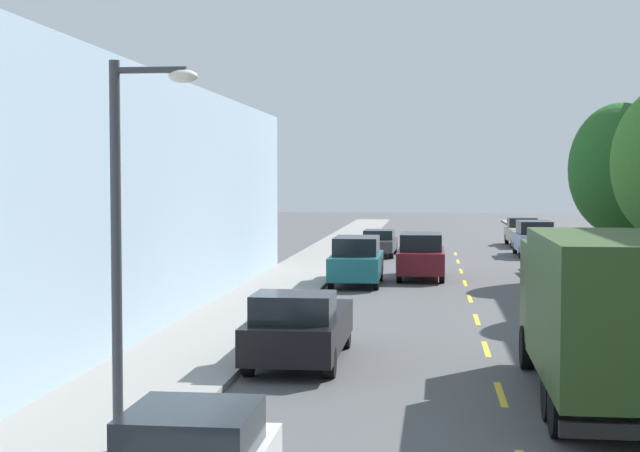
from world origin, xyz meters
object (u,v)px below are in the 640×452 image
(parked_suv_teal, at_px, (356,260))
(parked_pickup_champagne, at_px, (524,233))
(delivery_box_truck, at_px, (601,306))
(parked_wagon_orange, at_px, (559,255))
(parked_sedan_charcoal, at_px, (379,242))
(moving_burgundy_sedan, at_px, (421,255))
(parked_pickup_black, at_px, (300,327))
(parked_suv_sky, at_px, (534,238))
(street_tree_farthest, at_px, (620,169))
(street_lamp, at_px, (127,223))

(parked_suv_teal, distance_m, parked_pickup_champagne, 24.65)
(delivery_box_truck, distance_m, parked_wagon_orange, 25.26)
(parked_sedan_charcoal, distance_m, parked_suv_teal, 14.19)
(parked_pickup_champagne, xyz_separation_m, moving_burgundy_sedan, (-6.23, -20.33, 0.16))
(parked_sedan_charcoal, relative_size, parked_wagon_orange, 0.96)
(parked_pickup_black, distance_m, moving_burgundy_sedan, 18.96)
(parked_suv_sky, height_order, parked_pickup_black, parked_suv_sky)
(parked_wagon_orange, bearing_deg, delivery_box_truck, -95.71)
(moving_burgundy_sedan, bearing_deg, street_tree_farthest, 1.30)
(parked_suv_sky, relative_size, parked_wagon_orange, 1.02)
(parked_pickup_champagne, bearing_deg, delivery_box_truck, -93.55)
(street_lamp, relative_size, parked_suv_teal, 1.22)
(delivery_box_truck, relative_size, parked_wagon_orange, 1.66)
(parked_suv_sky, height_order, parked_pickup_champagne, parked_suv_sky)
(parked_pickup_champagne, bearing_deg, street_tree_farthest, -84.41)
(delivery_box_truck, relative_size, parked_sedan_charcoal, 1.72)
(parked_suv_teal, relative_size, parked_suv_sky, 1.00)
(parked_sedan_charcoal, xyz_separation_m, parked_suv_sky, (8.44, 0.97, 0.24))
(parked_suv_sky, bearing_deg, parked_wagon_orange, -89.52)
(parked_pickup_champagne, height_order, moving_burgundy_sedan, moving_burgundy_sedan)
(delivery_box_truck, relative_size, parked_pickup_champagne, 1.46)
(street_tree_farthest, bearing_deg, parked_pickup_champagne, 95.59)
(parked_pickup_black, relative_size, parked_wagon_orange, 1.12)
(street_lamp, height_order, parked_pickup_champagne, street_lamp)
(street_lamp, xyz_separation_m, delivery_box_truck, (7.73, 4.52, -1.74))
(street_tree_farthest, xyz_separation_m, delivery_box_truck, (-4.60, -22.29, -2.77))
(parked_pickup_black, xyz_separation_m, parked_wagon_orange, (8.71, 21.79, -0.02))
(parked_sedan_charcoal, xyz_separation_m, parked_suv_teal, (-0.13, -14.19, 0.24))
(street_lamp, relative_size, parked_wagon_orange, 1.25)
(street_lamp, bearing_deg, parked_wagon_orange, 70.94)
(parked_pickup_champagne, relative_size, moving_burgundy_sedan, 1.11)
(delivery_box_truck, xyz_separation_m, parked_wagon_orange, (2.51, 25.11, -1.06))
(delivery_box_truck, height_order, parked_suv_sky, delivery_box_truck)
(street_lamp, bearing_deg, parked_pickup_black, 78.98)
(street_tree_farthest, distance_m, parked_pickup_black, 22.16)
(moving_burgundy_sedan, bearing_deg, parked_suv_teal, -133.14)
(parked_pickup_black, bearing_deg, parked_wagon_orange, 68.21)
(street_lamp, distance_m, delivery_box_truck, 9.12)
(parked_sedan_charcoal, xyz_separation_m, parked_pickup_champagne, (8.64, 8.85, 0.08))
(street_tree_farthest, height_order, street_lamp, street_tree_farthest)
(delivery_box_truck, relative_size, moving_burgundy_sedan, 1.63)
(parked_suv_teal, bearing_deg, parked_suv_sky, 60.51)
(parked_sedan_charcoal, relative_size, parked_pickup_champagne, 0.85)
(street_lamp, relative_size, parked_pickup_black, 1.11)
(parked_wagon_orange, height_order, moving_burgundy_sedan, moving_burgundy_sedan)
(delivery_box_truck, xyz_separation_m, parked_sedan_charcoal, (-6.01, 33.58, -1.11))
(parked_pickup_black, height_order, parked_wagon_orange, parked_pickup_black)
(street_lamp, height_order, parked_wagon_orange, street_lamp)
(parked_pickup_black, height_order, moving_burgundy_sedan, moving_burgundy_sedan)
(parked_pickup_champagne, bearing_deg, parked_sedan_charcoal, -134.31)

